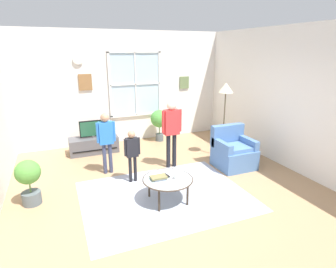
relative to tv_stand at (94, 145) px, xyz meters
name	(u,v)px	position (x,y,z in m)	size (l,w,h in m)	color
ground_plane	(172,193)	(0.99, -2.56, -0.20)	(6.04, 6.96, 0.02)	#9E7A56
back_wall	(125,87)	(0.99, 0.68, 1.27)	(5.44, 0.17, 2.92)	silver
side_wall_right	(300,101)	(3.77, -2.56, 1.26)	(0.12, 6.36, 2.92)	silver
area_rug	(165,196)	(0.83, -2.64, -0.19)	(2.79, 2.20, 0.01)	#999EAD
tv_stand	(94,145)	(0.00, 0.00, 0.00)	(1.15, 0.48, 0.39)	#4C4C51
television	(93,129)	(0.00, 0.00, 0.42)	(0.61, 0.08, 0.42)	#4C4C4C
armchair	(233,152)	(2.65, -2.00, 0.13)	(0.76, 0.74, 0.87)	#476B9E
coffee_table	(168,180)	(0.81, -2.80, 0.19)	(0.84, 0.84, 0.41)	#99B2B7
book_stack	(159,177)	(0.67, -2.75, 0.24)	(0.27, 0.19, 0.05)	slate
cup	(176,176)	(0.94, -2.86, 0.26)	(0.08, 0.08, 0.09)	white
remote_near_books	(167,175)	(0.84, -2.70, 0.22)	(0.04, 0.14, 0.02)	black
person_blue_shirt	(106,136)	(0.10, -1.31, 0.59)	(0.38, 0.17, 1.25)	#333851
person_red_shirt	(171,126)	(1.42, -1.52, 0.72)	(0.44, 0.20, 1.45)	black
person_black_shirt	(132,150)	(0.47, -1.89, 0.44)	(0.31, 0.14, 1.02)	black
potted_plant_by_window	(159,120)	(1.81, 0.25, 0.39)	(0.48, 0.48, 0.87)	#4C565B
potted_plant_corner	(29,178)	(-1.29, -2.04, 0.27)	(0.39, 0.39, 0.77)	#4C565B
floor_lamp	(226,95)	(2.77, -1.41, 1.26)	(0.32, 0.32, 1.74)	black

